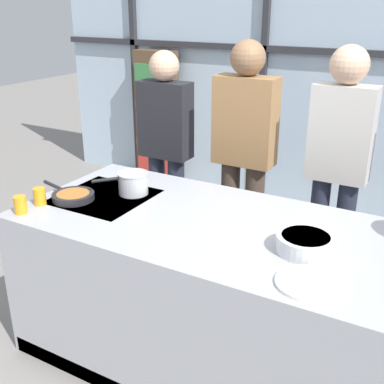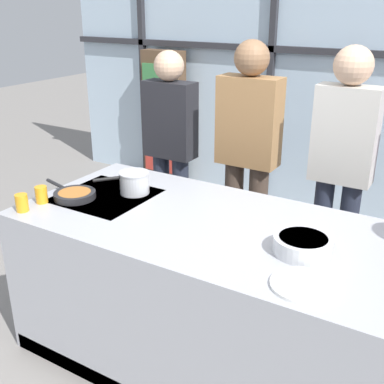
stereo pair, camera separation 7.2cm
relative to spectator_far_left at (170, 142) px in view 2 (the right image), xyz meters
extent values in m
plane|color=gray|center=(1.00, -1.04, -0.93)|extent=(18.00, 18.00, 0.00)
cube|color=silver|center=(1.00, 1.47, 0.47)|extent=(6.40, 0.04, 2.80)
cube|color=#2D2D33|center=(1.00, 1.42, 0.61)|extent=(6.40, 0.06, 0.06)
cube|color=#2D2D33|center=(-1.30, 1.42, 0.47)|extent=(0.06, 0.06, 2.80)
cube|color=#2D2D33|center=(0.24, 1.42, 0.47)|extent=(0.06, 0.06, 2.80)
cube|color=brown|center=(-0.93, 1.29, -0.19)|extent=(0.48, 0.16, 1.48)
cube|color=red|center=(-0.93, 1.19, -0.61)|extent=(0.40, 0.03, 0.33)
cube|color=#994C93|center=(-0.93, 1.19, -0.16)|extent=(0.40, 0.03, 0.33)
cube|color=#3D8447|center=(-0.93, 1.19, 0.25)|extent=(0.40, 0.03, 0.33)
cube|color=#A8AAB2|center=(1.00, -1.04, -0.49)|extent=(2.23, 1.02, 0.89)
cube|color=black|center=(0.23, -1.04, -0.05)|extent=(0.52, 0.52, 0.01)
cylinder|color=#38383D|center=(0.10, -1.17, -0.05)|extent=(0.13, 0.13, 0.01)
cylinder|color=#38383D|center=(0.35, -1.17, -0.05)|extent=(0.13, 0.13, 0.01)
cylinder|color=#38383D|center=(0.10, -0.92, -0.05)|extent=(0.13, 0.13, 0.01)
cylinder|color=#38383D|center=(0.35, -0.92, -0.05)|extent=(0.13, 0.13, 0.01)
cylinder|color=#232838|center=(0.09, 0.00, -0.53)|extent=(0.13, 0.13, 0.82)
cylinder|color=#232838|center=(-0.09, 0.00, -0.53)|extent=(0.13, 0.13, 0.82)
cube|color=#232328|center=(0.00, 0.00, 0.18)|extent=(0.41, 0.18, 0.59)
sphere|color=#D8AD8C|center=(0.00, 0.00, 0.58)|extent=(0.23, 0.23, 0.23)
cylinder|color=#47382D|center=(0.77, 0.00, -0.50)|extent=(0.14, 0.14, 0.87)
cylinder|color=#47382D|center=(0.57, 0.00, -0.50)|extent=(0.14, 0.14, 0.87)
cube|color=#A37547|center=(0.67, 0.00, 0.24)|extent=(0.44, 0.20, 0.62)
sphere|color=#8C6647|center=(0.67, 0.00, 0.68)|extent=(0.24, 0.24, 0.24)
cylinder|color=#232838|center=(1.43, 0.00, -0.50)|extent=(0.13, 0.13, 0.86)
cylinder|color=#232838|center=(1.25, 0.00, -0.50)|extent=(0.13, 0.13, 0.86)
cube|color=beige|center=(1.34, 0.00, 0.24)|extent=(0.39, 0.18, 0.62)
sphere|color=#D8AD8C|center=(1.34, 0.00, 0.67)|extent=(0.24, 0.24, 0.24)
cylinder|color=#232326|center=(0.10, -1.17, -0.02)|extent=(0.24, 0.24, 0.04)
cylinder|color=#B26B2D|center=(0.10, -1.17, -0.01)|extent=(0.19, 0.19, 0.01)
cylinder|color=#232326|center=(-0.11, -1.11, -0.02)|extent=(0.19, 0.07, 0.02)
cylinder|color=silver|center=(0.35, -0.92, 0.02)|extent=(0.18, 0.18, 0.13)
cylinder|color=silver|center=(0.35, -0.92, 0.08)|extent=(0.18, 0.18, 0.01)
cylinder|color=black|center=(0.25, -1.05, 0.06)|extent=(0.12, 0.13, 0.02)
cylinder|color=white|center=(1.56, -1.38, -0.04)|extent=(0.27, 0.27, 0.01)
cylinder|color=silver|center=(1.46, -1.11, 0.00)|extent=(0.27, 0.27, 0.08)
cylinder|color=#4C4C51|center=(1.46, -1.11, 0.03)|extent=(0.22, 0.22, 0.01)
cylinder|color=orange|center=(-0.01, -1.45, 0.00)|extent=(0.07, 0.07, 0.10)
cylinder|color=orange|center=(-0.01, -1.31, 0.00)|extent=(0.07, 0.07, 0.10)
camera|label=1|loc=(1.98, -3.08, 1.04)|focal=45.00mm
camera|label=2|loc=(2.04, -3.04, 1.04)|focal=45.00mm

